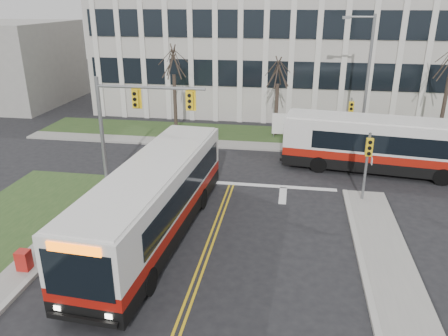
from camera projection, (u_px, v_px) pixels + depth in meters
ground at (204, 261)px, 18.00m from camera, size 120.00×120.00×0.00m
sidewalk_cross at (315, 149)px, 31.21m from camera, size 44.00×1.60×0.14m
building_lawn at (314, 138)px, 33.79m from camera, size 44.00×5.00×0.12m
office_building at (315, 44)px, 42.67m from camera, size 40.00×16.00×12.00m
building_annex at (5, 63)px, 44.35m from camera, size 12.00×12.00×8.00m
mast_arm_signal at (128, 113)px, 23.88m from camera, size 6.11×0.38×6.20m
signal_pole_near at (368, 158)px, 22.36m from camera, size 0.34×0.39×3.80m
signal_pole_far at (350, 116)px, 30.18m from camera, size 0.34×0.39×3.80m
streetlight at (365, 76)px, 29.82m from camera, size 2.15×0.25×9.20m
directory_sign at (282, 124)px, 33.30m from camera, size 1.50×0.12×2.00m
tree_left at (173, 63)px, 33.46m from camera, size 1.80×1.80×7.70m
tree_mid at (278, 73)px, 32.67m from camera, size 1.80×1.80×6.82m
bus_main at (155, 202)px, 19.33m from camera, size 3.55×12.87×3.39m
bus_cross at (387, 147)px, 26.67m from camera, size 12.65×4.27×3.31m
newspaper_box_red at (24, 262)px, 17.12m from camera, size 0.51×0.46×0.95m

